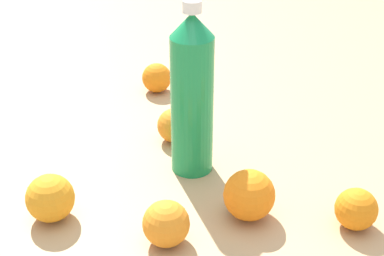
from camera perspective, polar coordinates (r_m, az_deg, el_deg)
name	(u,v)px	position (r m, az deg, el deg)	size (l,w,h in m)	color
ground_plane	(200,180)	(0.99, 0.81, -5.20)	(2.40, 2.40, 0.00)	tan
water_bottle	(192,95)	(0.95, 0.00, 3.34)	(0.07, 0.07, 0.30)	#198C4C
orange_0	(356,209)	(0.90, 15.96, -7.73)	(0.06, 0.06, 0.06)	orange
orange_1	(157,78)	(1.28, -3.52, 4.98)	(0.06, 0.06, 0.06)	orange
orange_2	(166,224)	(0.84, -2.58, -9.45)	(0.07, 0.07, 0.07)	orange
orange_3	(174,125)	(1.08, -1.77, 0.26)	(0.06, 0.06, 0.06)	orange
orange_4	(249,195)	(0.89, 5.69, -6.63)	(0.08, 0.08, 0.08)	orange
orange_5	(50,198)	(0.91, -13.88, -6.75)	(0.07, 0.07, 0.07)	orange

